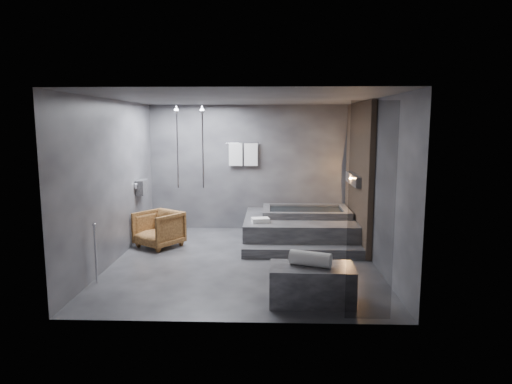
{
  "coord_description": "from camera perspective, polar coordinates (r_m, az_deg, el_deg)",
  "views": [
    {
      "loc": [
        0.48,
        -7.72,
        2.4
      ],
      "look_at": [
        0.21,
        0.3,
        1.18
      ],
      "focal_mm": 32.0,
      "sensor_mm": 36.0,
      "label": 1
    }
  ],
  "objects": [
    {
      "name": "rolled_towel",
      "position": [
        6.18,
        6.81,
        -8.29
      ],
      "size": [
        0.59,
        0.38,
        0.2
      ],
      "primitive_type": "cylinder",
      "rotation": [
        0.0,
        1.57,
        -0.36
      ],
      "color": "white",
      "rests_on": "concrete_bench"
    },
    {
      "name": "room",
      "position": [
        8.0,
        1.35,
        3.85
      ],
      "size": [
        5.0,
        5.04,
        2.82
      ],
      "color": "#29292B",
      "rests_on": "ground"
    },
    {
      "name": "tub_deck",
      "position": [
        9.44,
        5.38,
        -4.56
      ],
      "size": [
        2.2,
        2.0,
        0.5
      ],
      "primitive_type": "cube",
      "color": "#2E2E30",
      "rests_on": "ground"
    },
    {
      "name": "tub_step",
      "position": [
        8.34,
        5.85,
        -7.48
      ],
      "size": [
        2.2,
        0.36,
        0.18
      ],
      "primitive_type": "cube",
      "color": "#2E2E30",
      "rests_on": "ground"
    },
    {
      "name": "deck_towel",
      "position": [
        8.8,
        0.55,
        -3.54
      ],
      "size": [
        0.37,
        0.3,
        0.09
      ],
      "primitive_type": "cube",
      "rotation": [
        0.0,
        0.0,
        0.21
      ],
      "color": "white",
      "rests_on": "tub_deck"
    },
    {
      "name": "driftwood_chair",
      "position": [
        9.1,
        -12.05,
        -4.55
      ],
      "size": [
        1.06,
        1.07,
        0.7
      ],
      "primitive_type": "imported",
      "rotation": [
        0.0,
        0.0,
        -0.62
      ],
      "color": "#492B12",
      "rests_on": "ground"
    },
    {
      "name": "concrete_bench",
      "position": [
        6.29,
        6.98,
        -11.38
      ],
      "size": [
        1.14,
        0.64,
        0.5
      ],
      "primitive_type": "cube",
      "rotation": [
        0.0,
        0.0,
        -0.02
      ],
      "color": "#38383B",
      "rests_on": "ground"
    }
  ]
}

